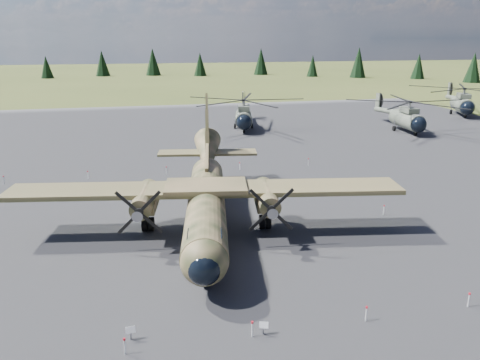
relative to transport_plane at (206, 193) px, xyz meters
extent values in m
plane|color=brown|center=(-1.99, -0.68, -2.70)|extent=(500.00, 500.00, 0.00)
cube|color=#5C5C61|center=(-1.99, 9.32, -2.70)|extent=(120.00, 120.00, 0.04)
cylinder|color=#30391F|center=(-0.25, -1.50, -0.45)|extent=(5.58, 17.84, 2.74)
sphere|color=#30391F|center=(-1.69, -10.19, -0.45)|extent=(3.09, 3.09, 2.69)
sphere|color=black|center=(-1.77, -10.73, -0.50)|extent=(2.27, 2.27, 1.97)
cube|color=black|center=(-1.43, -8.65, 0.28)|extent=(2.19, 1.87, 0.54)
cone|color=#30391F|center=(1.64, 9.91, 0.58)|extent=(3.75, 7.08, 4.12)
cube|color=#989A9C|center=(-0.09, -0.53, -1.58)|extent=(2.79, 6.10, 0.49)
cube|color=#303A1E|center=(-0.17, -1.01, 0.67)|extent=(28.57, 7.92, 0.34)
cube|color=#30391F|center=(-0.17, -1.01, 0.89)|extent=(6.37, 4.44, 0.34)
cylinder|color=#30391F|center=(-4.56, -0.58, 0.14)|extent=(2.28, 5.26, 1.47)
cube|color=#30391F|center=(-4.44, 0.19, -0.50)|extent=(1.99, 3.53, 0.78)
cone|color=gray|center=(-5.08, -3.72, 0.14)|extent=(0.88, 0.99, 0.74)
cylinder|color=black|center=(-4.44, 0.19, -2.16)|extent=(1.03, 1.20, 1.08)
cylinder|color=#30391F|center=(4.13, -2.02, 0.14)|extent=(2.28, 5.26, 1.47)
cube|color=#30391F|center=(4.26, -1.25, -0.50)|extent=(1.99, 3.53, 0.78)
cone|color=gray|center=(3.61, -5.16, 0.14)|extent=(0.88, 0.99, 0.74)
cylinder|color=black|center=(4.26, -1.25, -2.16)|extent=(1.03, 1.20, 1.08)
cube|color=#30391F|center=(1.03, 6.24, 1.17)|extent=(1.48, 7.34, 1.64)
cube|color=#303A1E|center=(1.72, 10.39, 0.63)|extent=(9.63, 3.66, 0.22)
cylinder|color=gray|center=(-1.49, -9.03, -1.45)|extent=(0.16, 0.16, 0.88)
cylinder|color=black|center=(-1.49, -9.03, -2.16)|extent=(0.49, 0.96, 0.92)
cylinder|color=slate|center=(11.75, 38.09, -0.82)|extent=(4.06, 7.71, 2.55)
sphere|color=black|center=(10.96, 34.50, -0.87)|extent=(2.79, 2.79, 2.34)
sphere|color=slate|center=(12.53, 41.67, -0.82)|extent=(2.79, 2.79, 2.34)
cube|color=slate|center=(11.66, 37.69, 0.81)|extent=(2.39, 3.55, 0.76)
cylinder|color=gray|center=(11.66, 37.69, 1.58)|extent=(0.44, 0.44, 1.02)
cylinder|color=slate|center=(13.35, 45.40, -0.46)|extent=(2.70, 8.68, 1.46)
cube|color=slate|center=(14.17, 49.13, 0.81)|extent=(0.52, 1.44, 2.44)
cylinder|color=black|center=(14.51, 49.06, 0.81)|extent=(0.63, 2.60, 2.65)
cylinder|color=black|center=(11.10, 35.10, -2.30)|extent=(0.43, 0.74, 0.69)
cylinder|color=black|center=(10.67, 39.58, -2.30)|extent=(0.47, 0.86, 0.81)
cylinder|color=gray|center=(10.67, 39.58, -1.76)|extent=(0.17, 0.17, 1.48)
cylinder|color=black|center=(13.35, 38.99, -2.30)|extent=(0.47, 0.86, 0.81)
cylinder|color=gray|center=(13.35, 38.99, -1.76)|extent=(0.17, 0.17, 1.48)
cylinder|color=slate|center=(35.72, 30.68, -0.84)|extent=(3.19, 7.46, 2.52)
sphere|color=black|center=(35.38, 27.07, -0.89)|extent=(2.52, 2.52, 2.32)
sphere|color=slate|center=(36.06, 34.29, -0.84)|extent=(2.52, 2.52, 2.32)
cube|color=slate|center=(35.68, 30.28, 0.77)|extent=(2.01, 3.37, 0.76)
cylinder|color=gray|center=(35.68, 30.28, 1.53)|extent=(0.40, 0.40, 1.01)
cylinder|color=slate|center=(36.41, 38.05, -0.49)|extent=(1.65, 8.65, 1.44)
cube|color=slate|center=(36.76, 41.82, 0.77)|extent=(0.35, 1.43, 2.42)
cylinder|color=black|center=(37.11, 41.78, 0.77)|extent=(0.31, 2.61, 2.62)
cylinder|color=black|center=(35.43, 27.67, -2.30)|extent=(0.34, 0.71, 0.69)
cylinder|color=black|center=(34.48, 32.01, -2.30)|extent=(0.38, 0.83, 0.81)
cylinder|color=gray|center=(34.48, 32.01, -1.77)|extent=(0.15, 0.15, 1.46)
cylinder|color=black|center=(37.18, 31.76, -2.30)|extent=(0.38, 0.83, 0.81)
cylinder|color=gray|center=(37.18, 31.76, -1.77)|extent=(0.15, 0.15, 1.46)
cylinder|color=slate|center=(54.69, 43.02, -0.70)|extent=(5.66, 8.20, 2.70)
sphere|color=black|center=(53.09, 39.48, -0.76)|extent=(3.29, 3.29, 2.48)
sphere|color=slate|center=(56.29, 46.57, -0.70)|extent=(3.29, 3.29, 2.48)
cube|color=slate|center=(54.51, 42.63, 1.02)|extent=(3.10, 3.91, 0.81)
cylinder|color=gray|center=(54.51, 42.63, 1.83)|extent=(0.51, 0.51, 1.08)
cylinder|color=slate|center=(57.95, 50.26, -0.33)|extent=(4.62, 8.78, 1.55)
cube|color=slate|center=(59.62, 53.95, 1.02)|extent=(0.84, 1.48, 2.59)
cylinder|color=black|center=(59.96, 53.80, 1.02)|extent=(1.21, 2.59, 2.81)
cylinder|color=black|center=(53.36, 40.07, -2.27)|extent=(0.58, 0.79, 0.73)
cylinder|color=black|center=(53.89, 44.80, -2.27)|extent=(0.65, 0.92, 0.86)
cylinder|color=gray|center=(53.89, 44.80, -1.70)|extent=(0.20, 0.20, 1.57)
cylinder|color=black|center=(56.55, 43.60, -2.27)|extent=(0.65, 0.92, 0.86)
cylinder|color=gray|center=(56.55, 43.60, -1.70)|extent=(0.20, 0.20, 1.57)
cube|color=gray|center=(-5.73, -13.10, -2.42)|extent=(0.09, 0.09, 0.57)
cube|color=white|center=(-5.73, -13.15, -2.15)|extent=(0.47, 0.24, 0.32)
cube|color=gray|center=(0.59, -14.10, -2.43)|extent=(0.10, 0.10, 0.55)
cube|color=white|center=(0.59, -14.15, -2.16)|extent=(0.48, 0.31, 0.31)
cylinder|color=white|center=(-5.99, -14.18, -2.30)|extent=(0.07, 0.07, 0.80)
cylinder|color=red|center=(-5.99, -14.18, -1.90)|extent=(0.12, 0.12, 0.10)
cylinder|color=white|center=(0.01, -14.18, -2.30)|extent=(0.07, 0.07, 0.80)
cylinder|color=red|center=(0.01, -14.18, -1.90)|extent=(0.12, 0.12, 0.10)
cylinder|color=white|center=(6.01, -14.18, -2.30)|extent=(0.07, 0.07, 0.80)
cylinder|color=red|center=(6.01, -14.18, -1.90)|extent=(0.12, 0.12, 0.10)
cylinder|color=white|center=(12.01, -14.18, -2.30)|extent=(0.07, 0.07, 0.80)
cylinder|color=red|center=(12.01, -14.18, -1.90)|extent=(0.12, 0.12, 0.10)
cylinder|color=white|center=(-17.99, 15.32, -2.30)|extent=(0.07, 0.07, 0.80)
cylinder|color=red|center=(-17.99, 15.32, -1.90)|extent=(0.12, 0.12, 0.10)
cylinder|color=white|center=(-9.99, 15.32, -2.30)|extent=(0.07, 0.07, 0.80)
cylinder|color=red|center=(-9.99, 15.32, -1.90)|extent=(0.12, 0.12, 0.10)
cylinder|color=white|center=(-1.99, 15.32, -2.30)|extent=(0.07, 0.07, 0.80)
cylinder|color=red|center=(-1.99, 15.32, -1.90)|extent=(0.12, 0.12, 0.10)
cylinder|color=white|center=(6.01, 15.32, -2.30)|extent=(0.07, 0.07, 0.80)
cylinder|color=red|center=(6.01, 15.32, -1.90)|extent=(0.12, 0.12, 0.10)
cylinder|color=white|center=(14.01, 15.32, -2.30)|extent=(0.07, 0.07, 0.80)
cylinder|color=red|center=(14.01, 15.32, -1.90)|extent=(0.12, 0.12, 0.10)
cylinder|color=white|center=(14.51, -0.68, -2.30)|extent=(0.07, 0.07, 0.80)
cylinder|color=red|center=(14.51, -0.68, -1.90)|extent=(0.12, 0.12, 0.10)
cone|color=black|center=(103.74, 102.75, 2.09)|extent=(5.36, 5.36, 9.58)
cone|color=black|center=(94.54, 119.49, 1.69)|extent=(4.92, 4.92, 8.78)
cone|color=black|center=(76.16, 129.26, 2.72)|extent=(6.07, 6.07, 10.84)
cone|color=black|center=(61.56, 137.46, 1.27)|extent=(4.44, 4.44, 7.94)
cone|color=black|center=(45.15, 151.35, 2.41)|extent=(5.73, 5.73, 10.23)
cone|color=black|center=(20.66, 150.20, 1.66)|extent=(4.89, 4.89, 8.73)
cone|color=black|center=(3.14, 156.94, 2.45)|extent=(5.77, 5.77, 10.31)
cone|color=black|center=(-15.92, 157.62, 2.09)|extent=(5.37, 5.37, 9.59)
cone|color=black|center=(-35.08, 151.28, 1.26)|extent=(4.44, 4.44, 7.92)
camera|label=1|loc=(-4.85, -33.08, 11.19)|focal=35.00mm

